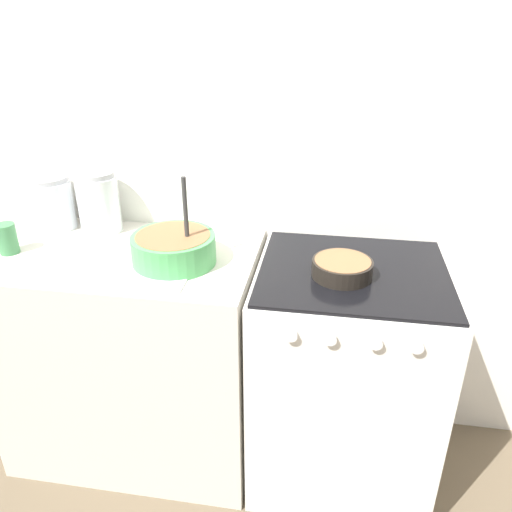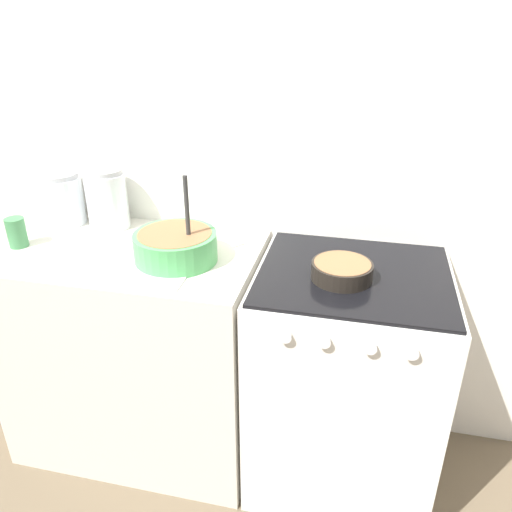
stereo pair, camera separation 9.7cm
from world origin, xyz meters
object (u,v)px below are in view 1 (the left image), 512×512
(stove, at_px, (343,375))
(baking_pan, at_px, (342,268))
(storage_jar_left, at_px, (51,206))
(storage_jar_middle, at_px, (99,206))
(tin_can, at_px, (7,239))
(mixing_bowl, at_px, (174,247))

(stove, bearing_deg, baking_pan, -129.86)
(storage_jar_left, xyz_separation_m, storage_jar_middle, (0.21, 0.00, 0.01))
(baking_pan, xyz_separation_m, storage_jar_left, (-1.17, 0.24, 0.06))
(storage_jar_left, distance_m, storage_jar_middle, 0.21)
(storage_jar_middle, relative_size, tin_can, 2.17)
(tin_can, bearing_deg, storage_jar_left, 81.16)
(storage_jar_middle, bearing_deg, baking_pan, -13.91)
(storage_jar_left, xyz_separation_m, tin_can, (-0.04, -0.25, -0.04))
(tin_can, bearing_deg, baking_pan, 0.59)
(storage_jar_middle, distance_m, tin_can, 0.36)
(mixing_bowl, distance_m, storage_jar_middle, 0.45)
(stove, height_order, mixing_bowl, mixing_bowl)
(baking_pan, bearing_deg, storage_jar_left, 168.48)
(storage_jar_middle, xyz_separation_m, tin_can, (-0.25, -0.25, -0.05))
(mixing_bowl, height_order, baking_pan, mixing_bowl)
(stove, bearing_deg, mixing_bowl, -176.20)
(storage_jar_middle, height_order, tin_can, storage_jar_middle)
(storage_jar_left, height_order, tin_can, storage_jar_left)
(stove, height_order, baking_pan, baking_pan)
(baking_pan, relative_size, storage_jar_middle, 0.83)
(stove, distance_m, mixing_bowl, 0.82)
(stove, relative_size, baking_pan, 4.49)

